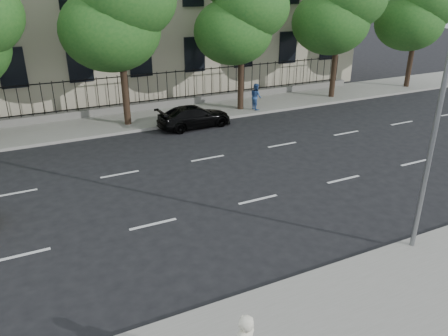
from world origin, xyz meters
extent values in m
plane|color=black|center=(0.00, 0.00, 0.00)|extent=(120.00, 120.00, 0.00)
cube|color=gray|center=(0.00, -4.00, 0.07)|extent=(60.00, 4.00, 0.15)
cube|color=gray|center=(0.00, 14.00, 0.07)|extent=(60.00, 4.00, 0.15)
cube|color=slate|center=(0.00, 15.70, 0.35)|extent=(30.00, 0.50, 0.40)
cube|color=black|center=(0.00, 15.70, 0.65)|extent=(28.80, 0.05, 0.05)
cube|color=black|center=(0.00, 15.70, 2.25)|extent=(28.80, 0.05, 0.05)
cylinder|color=slate|center=(2.50, -2.30, 4.15)|extent=(0.14, 0.14, 8.00)
cylinder|color=#382619|center=(-2.00, 13.20, 1.81)|extent=(0.36, 0.36, 3.32)
ellipsoid|color=#1E541C|center=(-2.40, 13.50, 5.09)|extent=(5.13, 5.13, 4.21)
cylinder|color=#382619|center=(5.00, 13.20, 1.69)|extent=(0.36, 0.36, 3.08)
ellipsoid|color=#1E541C|center=(4.60, 13.50, 4.67)|extent=(4.56, 4.56, 3.74)
ellipsoid|color=#1E541C|center=(5.50, 13.00, 5.99)|extent=(4.32, 4.32, 3.55)
cylinder|color=#382619|center=(12.00, 13.20, 1.76)|extent=(0.36, 0.36, 3.22)
ellipsoid|color=#1E541C|center=(11.60, 13.50, 4.93)|extent=(4.94, 4.94, 4.06)
cylinder|color=#382619|center=(19.00, 13.20, 1.65)|extent=(0.36, 0.36, 3.01)
ellipsoid|color=#1E541C|center=(18.60, 13.50, 4.66)|extent=(4.75, 4.75, 3.90)
ellipsoid|color=#1E541C|center=(19.50, 13.00, 6.04)|extent=(4.50, 4.50, 3.70)
imported|color=black|center=(1.24, 11.50, 0.59)|extent=(4.18, 1.89, 1.19)
imported|color=#2E4F8A|center=(5.78, 12.69, 0.94)|extent=(0.63, 0.79, 1.58)
camera|label=1|loc=(-7.41, -9.73, 7.40)|focal=35.00mm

